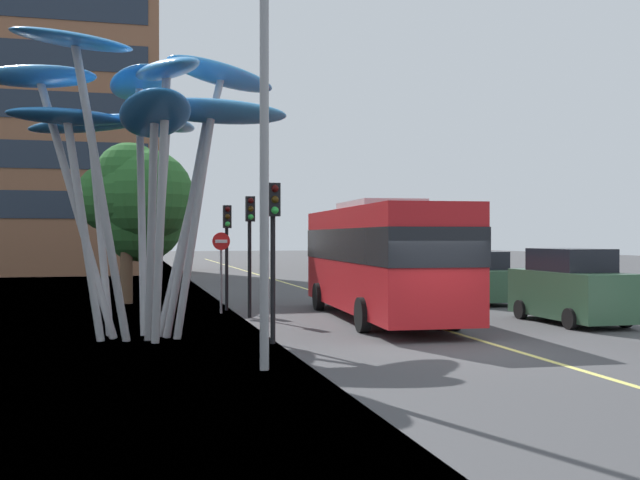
{
  "coord_description": "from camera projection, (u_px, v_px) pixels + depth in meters",
  "views": [
    {
      "loc": [
        -7.23,
        -15.85,
        2.6
      ],
      "look_at": [
        -1.71,
        5.91,
        2.5
      ],
      "focal_mm": 42.31,
      "sensor_mm": 36.0,
      "label": 1
    }
  ],
  "objects": [
    {
      "name": "tree_pavement_far",
      "position": [
        123.0,
        193.0,
        38.6
      ],
      "size": [
        4.91,
        4.96,
        6.78
      ],
      "color": "brown",
      "rests_on": "ground"
    },
    {
      "name": "traffic_light_kerb_near",
      "position": [
        274.0,
        228.0,
        18.14
      ],
      "size": [
        0.28,
        0.42,
        3.89
      ],
      "color": "black",
      "rests_on": "ground"
    },
    {
      "name": "leaf_sculpture",
      "position": [
        144.0,
        112.0,
        19.11
      ],
      "size": [
        8.05,
        7.62,
        7.57
      ],
      "color": "#9EA0A5",
      "rests_on": "ground"
    },
    {
      "name": "red_bus",
      "position": [
        379.0,
        255.0,
        23.56
      ],
      "size": [
        3.27,
        11.06,
        3.71
      ],
      "color": "red",
      "rests_on": "ground"
    },
    {
      "name": "traffic_light_island_mid",
      "position": [
        227.0,
        234.0,
        26.43
      ],
      "size": [
        0.28,
        0.42,
        3.7
      ],
      "color": "black",
      "rests_on": "ground"
    },
    {
      "name": "car_side_street",
      "position": [
        425.0,
        271.0,
        34.92
      ],
      "size": [
        1.99,
        4.5,
        2.17
      ],
      "color": "maroon",
      "rests_on": "ground"
    },
    {
      "name": "tree_pavement_near",
      "position": [
        140.0,
        200.0,
        29.56
      ],
      "size": [
        3.84,
        4.17,
        6.29
      ],
      "color": "brown",
      "rests_on": "ground"
    },
    {
      "name": "car_parked_mid",
      "position": [
        570.0,
        288.0,
        22.6
      ],
      "size": [
        1.96,
        4.44,
        2.24
      ],
      "color": "#2D5138",
      "rests_on": "ground"
    },
    {
      "name": "car_parked_far",
      "position": [
        476.0,
        279.0,
        29.51
      ],
      "size": [
        2.06,
        4.32,
        2.03
      ],
      "color": "#2D5138",
      "rests_on": "ground"
    },
    {
      "name": "traffic_light_kerb_far",
      "position": [
        250.0,
        230.0,
        24.04
      ],
      "size": [
        0.28,
        0.42,
        3.88
      ],
      "color": "black",
      "rests_on": "ground"
    },
    {
      "name": "ground",
      "position": [
        427.0,
        354.0,
        16.97
      ],
      "size": [
        120.0,
        240.0,
        0.1
      ],
      "color": "#424244"
    },
    {
      "name": "no_entry_sign",
      "position": [
        221.0,
        260.0,
        25.46
      ],
      "size": [
        0.6,
        0.12,
        2.74
      ],
      "color": "gray",
      "rests_on": "ground"
    },
    {
      "name": "street_lamp",
      "position": [
        283.0,
        112.0,
        14.73
      ],
      "size": [
        1.68,
        0.44,
        7.95
      ],
      "color": "gray",
      "rests_on": "ground"
    }
  ]
}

